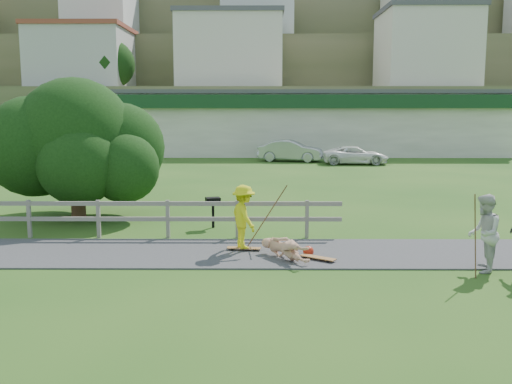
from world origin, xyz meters
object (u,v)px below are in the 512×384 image
Objects in this scene: spectator_a at (484,233)px; car_white at (355,155)px; car_silver at (291,151)px; skater_rider at (244,221)px; skater_fallen at (285,249)px; tree at (77,168)px; bbq at (213,213)px.

spectator_a reaches higher than car_white.
car_silver is at bearing -153.04° from spectator_a.
skater_rider reaches higher than skater_fallen.
spectator_a is 13.10m from tree.
skater_rider reaches higher than car_white.
tree reaches higher than spectator_a.
skater_rider is at bearing -86.44° from bbq.
skater_rider is 0.36× the size of car_silver.
spectator_a is at bearing -132.95° from skater_rider.
car_white is (1.27, 25.20, -0.30)m from spectator_a.
skater_rider is 24.37m from car_white.
spectator_a is 27.38m from car_silver.
car_silver is at bearing 51.49° from skater_fallen.
car_white is (4.21, -2.02, -0.15)m from car_silver.
car_white is at bearing 41.51° from skater_fallen.
tree is at bearing 148.35° from car_white.
car_white is (6.78, 23.41, -0.23)m from skater_rider.
tree is (-5.81, 4.74, 0.86)m from skater_rider.
car_white reaches higher than bbq.
spectator_a is 0.42× the size of car_white.
skater_fallen is 4.61m from spectator_a.
tree reaches higher than bbq.
skater_fallen is 0.25× the size of tree.
tree is (-11.32, 6.54, 0.79)m from spectator_a.
spectator_a is 8.13m from bbq.
car_silver is at bearing 66.68° from car_white.
car_white is 4.51× the size of bbq.
car_silver reaches higher than skater_fallen.
spectator_a is 25.24m from car_white.
tree is (-8.38, -20.69, 0.94)m from car_silver.
skater_rider is 1.03× the size of skater_fallen.
spectator_a is 0.40× the size of car_silver.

